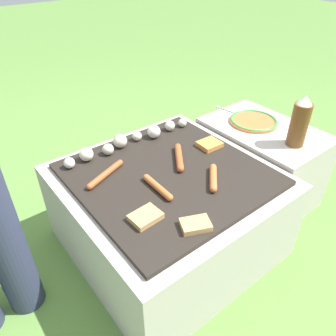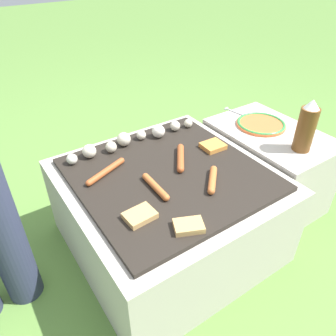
# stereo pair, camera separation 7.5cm
# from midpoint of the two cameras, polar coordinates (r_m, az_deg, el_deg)

# --- Properties ---
(ground_plane) EXTENTS (14.00, 14.00, 0.00)m
(ground_plane) POSITION_cam_midpoint_polar(r_m,az_deg,el_deg) (1.52, -1.44, -12.71)
(ground_plane) COLOR #567F38
(grill) EXTENTS (0.77, 0.77, 0.39)m
(grill) POSITION_cam_midpoint_polar(r_m,az_deg,el_deg) (1.39, -1.56, -7.37)
(grill) COLOR #B2AA9E
(grill) RESTS_ON ground_plane
(side_ledge) EXTENTS (0.38, 0.57, 0.39)m
(side_ledge) POSITION_cam_midpoint_polar(r_m,az_deg,el_deg) (1.72, 14.38, 0.98)
(side_ledge) COLOR #B2AA9E
(side_ledge) RESTS_ON ground_plane
(sausage_front_center) EXTENTS (0.03, 0.17, 0.02)m
(sausage_front_center) POSITION_cam_midpoint_polar(r_m,az_deg,el_deg) (1.17, -3.67, -3.38)
(sausage_front_center) COLOR #B7602D
(sausage_front_center) RESTS_ON grill
(sausage_mid_right) EXTENTS (0.12, 0.16, 0.03)m
(sausage_mid_right) POSITION_cam_midpoint_polar(r_m,az_deg,el_deg) (1.32, 0.31, 1.85)
(sausage_mid_right) COLOR #A34C23
(sausage_mid_right) RESTS_ON grill
(sausage_back_center) EXTENTS (0.12, 0.12, 0.03)m
(sausage_back_center) POSITION_cam_midpoint_polar(r_m,az_deg,el_deg) (1.22, 6.15, -1.72)
(sausage_back_center) COLOR #B7602D
(sausage_back_center) RESTS_ON grill
(sausage_back_right) EXTENTS (0.19, 0.09, 0.02)m
(sausage_back_right) POSITION_cam_midpoint_polar(r_m,az_deg,el_deg) (1.26, -12.50, -1.07)
(sausage_back_right) COLOR #A34C23
(sausage_back_right) RESTS_ON grill
(bread_slice_center) EXTENTS (0.11, 0.10, 0.02)m
(bread_slice_center) POSITION_cam_midpoint_polar(r_m,az_deg,el_deg) (1.03, 2.72, -9.89)
(bread_slice_center) COLOR tan
(bread_slice_center) RESTS_ON grill
(bread_slice_left) EXTENTS (0.10, 0.08, 0.02)m
(bread_slice_left) POSITION_cam_midpoint_polar(r_m,az_deg,el_deg) (1.06, -5.97, -8.50)
(bread_slice_left) COLOR tan
(bread_slice_left) RESTS_ON grill
(bread_slice_right) EXTENTS (0.10, 0.09, 0.02)m
(bread_slice_right) POSITION_cam_midpoint_polar(r_m,az_deg,el_deg) (1.42, 5.74, 4.10)
(bread_slice_right) COLOR #D18438
(bread_slice_right) RESTS_ON grill
(mushroom_row) EXTENTS (0.61, 0.08, 0.06)m
(mushroom_row) POSITION_cam_midpoint_polar(r_m,az_deg,el_deg) (1.43, -8.51, 4.77)
(mushroom_row) COLOR silver
(mushroom_row) RESTS_ON grill
(plate_colorful) EXTENTS (0.23, 0.23, 0.02)m
(plate_colorful) POSITION_cam_midpoint_polar(r_m,az_deg,el_deg) (1.66, 13.41, 7.96)
(plate_colorful) COLOR orange
(plate_colorful) RESTS_ON side_ledge
(condiment_bottle) EXTENTS (0.08, 0.08, 0.23)m
(condiment_bottle) POSITION_cam_midpoint_polar(r_m,az_deg,el_deg) (1.48, 20.61, 7.44)
(condiment_bottle) COLOR brown
(condiment_bottle) RESTS_ON side_ledge
(fork_utensil) EXTENTS (0.05, 0.22, 0.01)m
(fork_utensil) POSITION_cam_midpoint_polar(r_m,az_deg,el_deg) (1.74, 10.00, 9.56)
(fork_utensil) COLOR silver
(fork_utensil) RESTS_ON side_ledge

